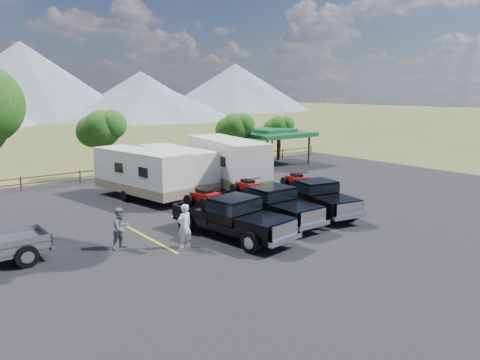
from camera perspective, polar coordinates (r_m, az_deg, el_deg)
ground at (r=22.37m, az=7.57°, el=-6.63°), size 320.00×320.00×0.00m
asphalt_lot at (r=24.46m, az=2.55°, el=-4.95°), size 44.00×34.00×0.04m
stall_lines at (r=25.19m, az=1.07°, el=-4.41°), size 12.12×5.50×0.01m
tree_ne_a at (r=40.20m, az=-0.63°, el=6.36°), size 3.11×2.92×4.76m
tree_ne_b at (r=44.84m, az=4.74°, el=6.35°), size 2.77×2.59×4.27m
tree_north at (r=36.51m, az=-16.57°, el=5.99°), size 3.46×3.24×5.25m
rail_fence at (r=38.08m, az=-10.38°, el=1.56°), size 36.12×0.12×1.00m
pavilion at (r=42.80m, az=3.70°, el=5.69°), size 6.20×6.20×3.22m
rig_left at (r=21.47m, az=-1.23°, el=-4.32°), size 3.00×6.61×2.13m
rig_center at (r=23.88m, az=3.48°, el=-2.79°), size 2.26×6.31×2.10m
rig_right at (r=25.89m, az=8.91°, el=-1.85°), size 3.18×6.47×2.07m
trailer_left at (r=29.31m, az=-11.94°, el=0.75°), size 3.43×8.85×3.06m
trailer_center at (r=31.09m, az=-7.71°, el=1.32°), size 2.35×8.37×2.91m
trailer_right at (r=31.46m, az=-1.59°, el=2.04°), size 4.02×9.92×3.43m
person_a at (r=20.15m, az=-6.79°, el=-5.60°), size 0.76×0.55×1.93m
person_b at (r=20.60m, az=-14.31°, el=-5.71°), size 1.03×0.91×1.79m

